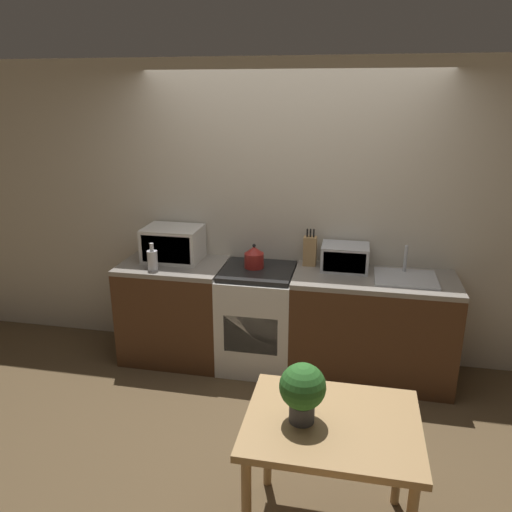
# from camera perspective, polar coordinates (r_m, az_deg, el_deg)

# --- Properties ---
(ground_plane) EXTENTS (16.00, 16.00, 0.00)m
(ground_plane) POSITION_cam_1_polar(r_m,az_deg,el_deg) (3.92, 1.00, -18.12)
(ground_plane) COLOR brown
(wall_back) EXTENTS (10.00, 0.06, 2.60)m
(wall_back) POSITION_cam_1_polar(r_m,az_deg,el_deg) (4.39, 3.78, 4.71)
(wall_back) COLOR beige
(wall_back) RESTS_ON ground_plane
(counter_left_run) EXTENTS (0.90, 0.62, 0.90)m
(counter_left_run) POSITION_cam_1_polar(r_m,az_deg,el_deg) (4.58, -9.24, -6.15)
(counter_left_run) COLOR #4C2D19
(counter_left_run) RESTS_ON ground_plane
(counter_right_run) EXTENTS (1.32, 0.62, 0.90)m
(counter_right_run) POSITION_cam_1_polar(r_m,az_deg,el_deg) (4.32, 13.05, -7.97)
(counter_right_run) COLOR #4C2D19
(counter_right_run) RESTS_ON ground_plane
(stove_range) EXTENTS (0.62, 0.62, 0.90)m
(stove_range) POSITION_cam_1_polar(r_m,az_deg,el_deg) (4.39, 0.19, -7.09)
(stove_range) COLOR silver
(stove_range) RESTS_ON ground_plane
(kettle) EXTENTS (0.17, 0.17, 0.21)m
(kettle) POSITION_cam_1_polar(r_m,az_deg,el_deg) (4.22, -0.22, -0.14)
(kettle) COLOR maroon
(kettle) RESTS_ON stove_range
(microwave) EXTENTS (0.49, 0.37, 0.30)m
(microwave) POSITION_cam_1_polar(r_m,az_deg,el_deg) (4.47, -9.45, 1.40)
(microwave) COLOR silver
(microwave) RESTS_ON counter_left_run
(bottle) EXTENTS (0.09, 0.09, 0.24)m
(bottle) POSITION_cam_1_polar(r_m,az_deg,el_deg) (4.25, -11.75, -0.43)
(bottle) COLOR silver
(bottle) RESTS_ON counter_left_run
(knife_block) EXTENTS (0.11, 0.09, 0.32)m
(knife_block) POSITION_cam_1_polar(r_m,az_deg,el_deg) (4.30, 6.18, 0.60)
(knife_block) COLOR tan
(knife_block) RESTS_ON counter_right_run
(toaster_oven) EXTENTS (0.39, 0.29, 0.21)m
(toaster_oven) POSITION_cam_1_polar(r_m,az_deg,el_deg) (4.24, 10.12, -0.15)
(toaster_oven) COLOR silver
(toaster_oven) RESTS_ON counter_right_run
(sink_basin) EXTENTS (0.49, 0.40, 0.24)m
(sink_basin) POSITION_cam_1_polar(r_m,az_deg,el_deg) (4.16, 16.72, -2.34)
(sink_basin) COLOR silver
(sink_basin) RESTS_ON counter_right_run
(dining_table) EXTENTS (0.89, 0.72, 0.74)m
(dining_table) POSITION_cam_1_polar(r_m,az_deg,el_deg) (2.76, 8.62, -19.72)
(dining_table) COLOR tan
(dining_table) RESTS_ON ground_plane
(potted_plant) EXTENTS (0.24, 0.24, 0.32)m
(potted_plant) POSITION_cam_1_polar(r_m,az_deg,el_deg) (2.57, 5.34, -14.94)
(potted_plant) COLOR #424247
(potted_plant) RESTS_ON dining_table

